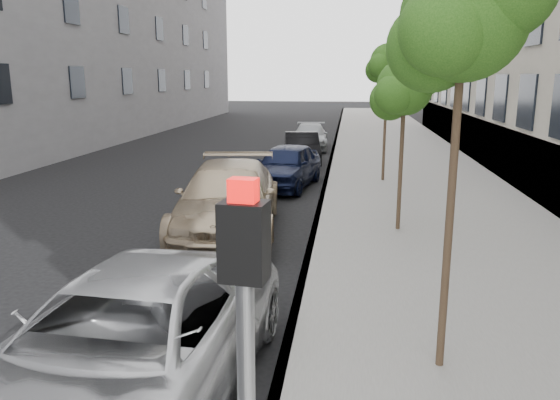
% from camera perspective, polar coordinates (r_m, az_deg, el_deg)
% --- Properties ---
extents(sidewalk, '(6.40, 72.00, 0.14)m').
position_cam_1_polar(sidewalk, '(29.46, 11.78, 5.31)').
color(sidewalk, gray).
rests_on(sidewalk, ground).
extents(curb, '(0.15, 72.00, 0.14)m').
position_cam_1_polar(curb, '(29.38, 5.67, 5.49)').
color(curb, '#9E9B93').
rests_on(curb, ground).
extents(tree_near, '(1.76, 1.56, 5.16)m').
position_cam_1_polar(tree_near, '(6.78, 18.90, 17.54)').
color(tree_near, '#38281C').
rests_on(tree_near, sidewalk).
extents(tree_mid, '(1.66, 1.46, 4.22)m').
position_cam_1_polar(tree_mid, '(13.19, 13.01, 11.42)').
color(tree_mid, '#38281C').
rests_on(tree_mid, sidewalk).
extents(tree_far, '(1.58, 1.38, 4.93)m').
position_cam_1_polar(tree_far, '(19.68, 11.26, 14.03)').
color(tree_far, '#38281C').
rests_on(tree_far, sidewalk).
extents(signal_pole, '(0.26, 0.21, 3.15)m').
position_cam_1_polar(signal_pole, '(3.17, -3.54, -19.19)').
color(signal_pole, '#939699').
rests_on(signal_pole, sidewalk).
extents(minivan, '(2.99, 5.80, 1.56)m').
position_cam_1_polar(minivan, '(6.64, -15.80, -14.62)').
color(minivan, '#B7B9BC').
rests_on(minivan, ground).
extents(suv, '(2.97, 6.05, 1.69)m').
position_cam_1_polar(suv, '(13.42, -5.45, 0.10)').
color(suv, tan).
rests_on(suv, ground).
extents(sedan_blue, '(2.45, 4.64, 1.51)m').
position_cam_1_polar(sedan_blue, '(18.92, 0.67, 3.59)').
color(sedan_blue, black).
rests_on(sedan_blue, ground).
extents(sedan_black, '(2.01, 4.29, 1.36)m').
position_cam_1_polar(sedan_black, '(24.19, 2.30, 5.43)').
color(sedan_black, black).
rests_on(sedan_black, ground).
extents(sedan_rear, '(2.04, 4.60, 1.31)m').
position_cam_1_polar(sedan_rear, '(29.11, 3.15, 6.63)').
color(sedan_rear, gray).
rests_on(sedan_rear, ground).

